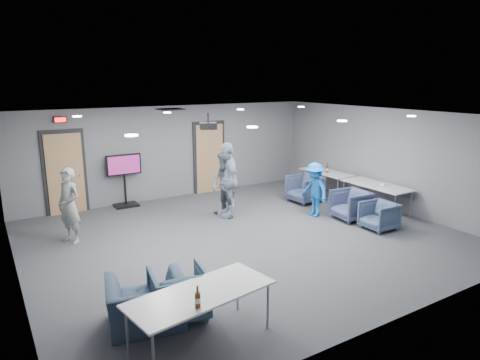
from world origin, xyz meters
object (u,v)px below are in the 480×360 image
person_d (315,190)px  table_right_a (327,173)px  chair_front_a (179,293)px  chair_front_b (147,303)px  person_b (225,185)px  person_c (227,180)px  bottle_right (327,169)px  chair_right_b (351,205)px  chair_right_a (305,189)px  table_right_b (376,186)px  bottle_front (198,300)px  chair_right_c (379,216)px  tv_stand (124,177)px  person_a (69,206)px  projector (208,126)px  table_front_left (201,295)px

person_d → table_right_a: bearing=131.7°
chair_front_a → chair_front_b: bearing=11.4°
person_b → person_c: bearing=117.2°
chair_front_a → bottle_right: bottle_right is taller
person_b → person_d: person_b is taller
chair_right_b → chair_front_a: 5.82m
chair_right_a → table_right_b: chair_right_a is taller
bottle_front → table_right_b: bearing=24.9°
person_c → chair_front_a: 4.88m
person_b → table_right_a: bearing=83.7°
chair_right_c → person_d: bearing=-156.1°
person_b → chair_right_b: (2.59, -1.79, -0.47)m
person_d → chair_front_b: (-5.40, -2.61, -0.34)m
table_right_b → chair_front_b: bearing=106.3°
table_right_a → chair_front_b: bearing=119.3°
bottle_front → tv_stand: 7.18m
chair_right_b → chair_front_b: (-5.99, -1.92, -0.02)m
chair_right_c → tv_stand: tv_stand is taller
person_c → table_right_b: size_ratio=1.01×
bottle_right → table_right_a: bearing=51.1°
person_a → bottle_front: size_ratio=5.68×
chair_right_c → tv_stand: 6.69m
chair_right_c → projector: bearing=-122.9°
person_c → chair_front_a: (-3.02, -3.79, -0.58)m
chair_right_b → projector: projector is taller
person_c → table_right_a: bearing=100.4°
chair_right_c → chair_front_a: bearing=-77.0°
chair_front_b → tv_stand: (1.53, 5.99, 0.47)m
table_right_b → tv_stand: (-5.53, 3.93, 0.14)m
person_c → chair_right_c: (2.49, -2.76, -0.63)m
person_d → bottle_right: 2.01m
chair_right_a → tv_stand: 5.05m
table_right_a → bottle_front: 8.45m
table_right_a → tv_stand: (-5.53, 2.03, 0.15)m
chair_right_c → projector: projector is taller
chair_right_a → chair_front_b: chair_right_a is taller
bottle_front → tv_stand: bearing=80.0°
table_right_a → table_front_left: bearing=125.7°
chair_right_c → projector: 4.49m
person_a → person_d: size_ratio=1.17×
table_right_b → table_front_left: 7.15m
chair_front_a → tv_stand: bearing=-89.7°
table_right_a → tv_stand: tv_stand is taller
chair_front_a → projector: 4.52m
table_right_a → chair_right_c: bearing=160.2°
chair_right_a → bottle_front: bearing=-52.4°
chair_right_c → table_front_left: table_front_left is taller
chair_front_b → table_right_b: 7.36m
table_right_a → table_front_left: same height
table_right_b → table_front_left: bearing=113.2°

